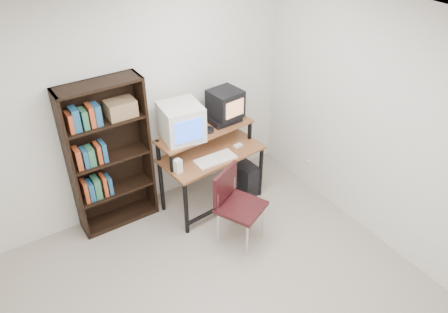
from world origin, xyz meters
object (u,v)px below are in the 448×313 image
school_chair (235,200)px  crt_monitor (181,122)px  crt_tv (225,104)px  pc_tower (242,176)px  bookshelf (108,155)px  computer_desk (211,155)px

school_chair → crt_monitor: bearing=77.0°
crt_tv → pc_tower: size_ratio=0.84×
pc_tower → crt_monitor: bearing=166.1°
crt_monitor → school_chair: bearing=-71.4°
crt_monitor → bookshelf: bearing=170.1°
pc_tower → bookshelf: size_ratio=0.26×
crt_monitor → school_chair: size_ratio=0.53×
computer_desk → bookshelf: bearing=157.6°
crt_monitor → computer_desk: bearing=-14.0°
crt_tv → crt_monitor: bearing=177.8°
school_chair → computer_desk: bearing=54.4°
computer_desk → bookshelf: (-1.09, 0.33, 0.22)m
crt_tv → school_chair: crt_tv is taller
bookshelf → crt_monitor: bearing=-16.5°
crt_monitor → school_chair: (0.18, -0.80, -0.62)m
crt_monitor → school_chair: crt_monitor is taller
bookshelf → computer_desk: bearing=-17.7°
bookshelf → pc_tower: bearing=-13.5°
crt_monitor → bookshelf: (-0.79, 0.22, -0.27)m
pc_tower → computer_desk: bearing=173.3°
computer_desk → crt_monitor: bearing=154.6°
computer_desk → pc_tower: computer_desk is taller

